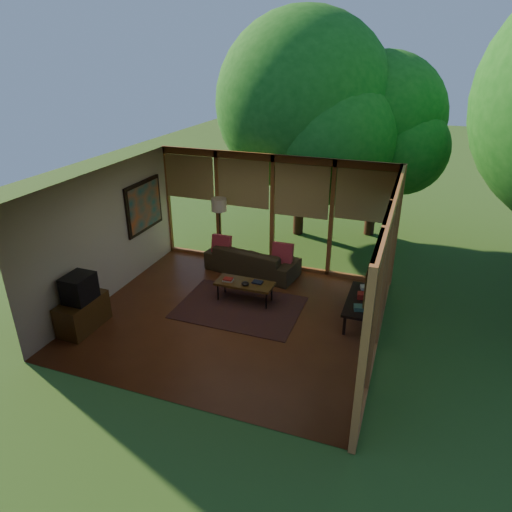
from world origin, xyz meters
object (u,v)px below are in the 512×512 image
at_px(television, 79,288).
at_px(floor_lamp, 219,208).
at_px(sofa, 252,260).
at_px(media_cabinet, 83,314).
at_px(side_console, 363,302).
at_px(coffee_table, 245,284).

bearing_deg(television, floor_lamp, 70.65).
bearing_deg(sofa, media_cabinet, 65.53).
distance_m(media_cabinet, floor_lamp, 3.88).
height_order(media_cabinet, television, television).
bearing_deg(side_console, media_cabinet, -157.23).
distance_m(media_cabinet, television, 0.55).
distance_m(media_cabinet, coffee_table, 3.17).
xyz_separation_m(floor_lamp, side_console, (3.62, -1.46, -1.00)).
distance_m(sofa, floor_lamp, 1.43).
relative_size(television, floor_lamp, 0.33).
relative_size(media_cabinet, floor_lamp, 0.61).
xyz_separation_m(media_cabinet, television, (0.02, 0.00, 0.55)).
bearing_deg(floor_lamp, coffee_table, -51.25).
bearing_deg(media_cabinet, floor_lamp, 70.36).
distance_m(sofa, media_cabinet, 3.93).
bearing_deg(media_cabinet, side_console, 22.77).
bearing_deg(sofa, side_console, 164.16).
xyz_separation_m(sofa, television, (-2.13, -3.29, 0.53)).
xyz_separation_m(sofa, media_cabinet, (-2.15, -3.29, -0.02)).
xyz_separation_m(coffee_table, side_console, (2.39, 0.07, 0.02)).
height_order(media_cabinet, side_console, media_cabinet).
bearing_deg(television, coffee_table, 38.78).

